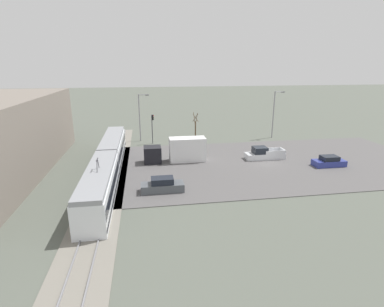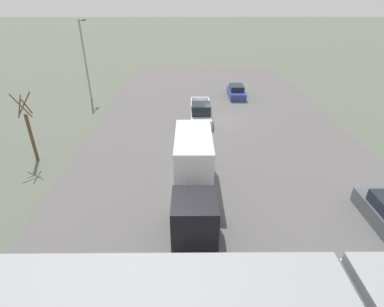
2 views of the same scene
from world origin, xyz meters
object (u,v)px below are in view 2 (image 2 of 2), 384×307
(street_tree, at_px, (30,131))
(box_truck, at_px, (194,171))
(pickup_truck, at_px, (201,113))
(street_lamp_near_crossing, at_px, (85,56))
(sedan_car_0, at_px, (236,92))

(street_tree, bearing_deg, box_truck, 159.38)
(box_truck, bearing_deg, pickup_truck, -93.88)
(street_lamp_near_crossing, bearing_deg, street_tree, 91.07)
(street_tree, relative_size, street_lamp_near_crossing, 0.60)
(pickup_truck, relative_size, street_tree, 1.10)
(box_truck, bearing_deg, street_lamp_near_crossing, -58.45)
(street_lamp_near_crossing, bearing_deg, pickup_truck, 151.33)
(box_truck, xyz_separation_m, street_tree, (11.96, -4.50, 0.75))
(pickup_truck, relative_size, street_lamp_near_crossing, 0.66)
(street_lamp_near_crossing, bearing_deg, box_truck, 121.55)
(box_truck, xyz_separation_m, sedan_car_0, (-5.51, -20.48, -1.00))
(street_tree, xyz_separation_m, street_lamp_near_crossing, (0.29, -15.44, 2.68))
(pickup_truck, distance_m, sedan_car_0, 9.00)
(sedan_car_0, distance_m, street_tree, 23.74)
(pickup_truck, height_order, street_tree, street_tree)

